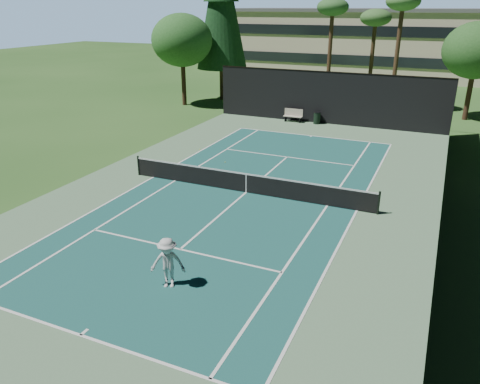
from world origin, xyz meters
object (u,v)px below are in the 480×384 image
at_px(tennis_net, 246,182).
at_px(tennis_ball_c, 291,187).
at_px(tennis_ball_b, 225,162).
at_px(trash_bin, 317,118).
at_px(tennis_ball_d, 200,149).
at_px(park_bench, 293,115).
at_px(player, 168,263).

height_order(tennis_net, tennis_ball_c, tennis_net).
xyz_separation_m(tennis_ball_b, tennis_ball_c, (4.88, -2.32, 0.01)).
xyz_separation_m(tennis_ball_c, trash_bin, (-2.51, 14.06, 0.44)).
bearing_deg(trash_bin, tennis_ball_d, -116.72).
height_order(tennis_ball_b, park_bench, park_bench).
bearing_deg(player, tennis_ball_c, 63.72).
distance_m(tennis_ball_b, park_bench, 11.70).
height_order(tennis_net, trash_bin, tennis_net).
distance_m(tennis_net, tennis_ball_d, 8.02).
distance_m(player, park_bench, 24.53).
height_order(player, tennis_ball_b, player).
bearing_deg(player, park_bench, 77.06).
bearing_deg(trash_bin, player, -86.22).
height_order(tennis_ball_d, trash_bin, trash_bin).
relative_size(tennis_net, trash_bin, 13.65).
relative_size(player, park_bench, 1.18).
bearing_deg(tennis_ball_c, tennis_net, -139.94).
distance_m(tennis_ball_c, tennis_ball_d, 8.57).
distance_m(tennis_net, tennis_ball_b, 4.95).
xyz_separation_m(player, tennis_ball_c, (0.91, 10.27, -0.85)).
distance_m(tennis_net, player, 8.76).
bearing_deg(tennis_ball_c, park_bench, 107.60).
bearing_deg(park_bench, trash_bin, 1.52).
height_order(player, tennis_ball_d, player).
relative_size(player, trash_bin, 1.88).
relative_size(tennis_ball_b, park_bench, 0.04).
height_order(tennis_ball_d, park_bench, park_bench).
bearing_deg(player, tennis_ball_b, 86.30).
distance_m(tennis_ball_b, tennis_ball_d, 3.18).
xyz_separation_m(tennis_net, tennis_ball_c, (1.86, 1.56, -0.52)).
bearing_deg(trash_bin, tennis_net, -87.60).
relative_size(tennis_net, park_bench, 8.60).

